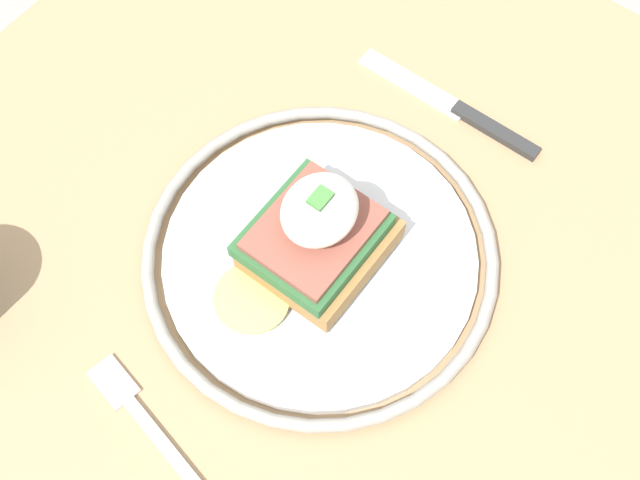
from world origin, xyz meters
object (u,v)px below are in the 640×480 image
at_px(fork, 157,436).
at_px(knife, 462,112).
at_px(plate, 320,256).
at_px(sandwich, 316,234).

height_order(fork, knife, knife).
distance_m(fork, knife, 0.36).
distance_m(plate, sandwich, 0.04).
bearing_deg(knife, plate, 175.70).
relative_size(fork, knife, 0.90).
distance_m(plate, knife, 0.18).
xyz_separation_m(fork, knife, (0.36, -0.02, 0.00)).
xyz_separation_m(plate, sandwich, (-0.00, 0.00, 0.04)).
bearing_deg(fork, sandwich, -2.28).
xyz_separation_m(sandwich, fork, (-0.17, 0.01, -0.04)).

